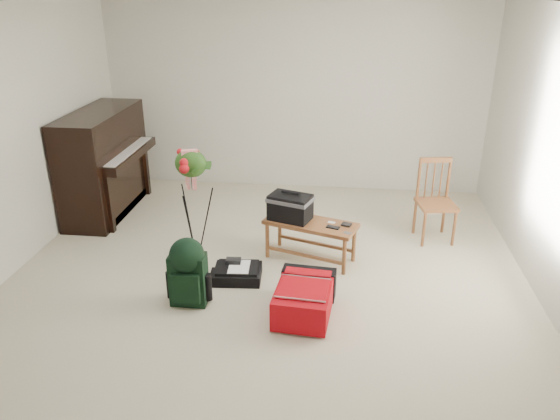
# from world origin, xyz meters

# --- Properties ---
(floor) EXTENTS (5.00, 5.50, 0.01)m
(floor) POSITION_xyz_m (0.00, 0.00, 0.00)
(floor) COLOR beige
(floor) RESTS_ON ground
(ceiling) EXTENTS (5.00, 5.50, 0.01)m
(ceiling) POSITION_xyz_m (0.00, 0.00, 2.50)
(ceiling) COLOR white
(ceiling) RESTS_ON wall_back
(wall_back) EXTENTS (5.00, 0.04, 2.50)m
(wall_back) POSITION_xyz_m (0.00, 2.75, 1.25)
(wall_back) COLOR beige
(wall_back) RESTS_ON floor
(piano) EXTENTS (0.71, 1.50, 1.25)m
(piano) POSITION_xyz_m (-2.19, 1.60, 0.60)
(piano) COLOR black
(piano) RESTS_ON floor
(bench) EXTENTS (1.00, 0.65, 0.72)m
(bench) POSITION_xyz_m (0.23, 0.60, 0.51)
(bench) COLOR brown
(bench) RESTS_ON floor
(dining_chair) EXTENTS (0.45, 0.45, 0.90)m
(dining_chair) POSITION_xyz_m (1.71, 1.27, 0.44)
(dining_chair) COLOR brown
(dining_chair) RESTS_ON floor
(red_suitcase) EXTENTS (0.51, 0.72, 0.29)m
(red_suitcase) POSITION_xyz_m (0.40, -0.34, 0.16)
(red_suitcase) COLOR red
(red_suitcase) RESTS_ON floor
(black_duffel) EXTENTS (0.48, 0.39, 0.19)m
(black_duffel) POSITION_xyz_m (-0.28, 0.12, 0.07)
(black_duffel) COLOR black
(black_duffel) RESTS_ON floor
(green_backpack) EXTENTS (0.32, 0.31, 0.63)m
(green_backpack) POSITION_xyz_m (-0.63, -0.34, 0.35)
(green_backpack) COLOR black
(green_backpack) RESTS_ON floor
(flower_stand) EXTENTS (0.49, 0.49, 1.24)m
(flower_stand) POSITION_xyz_m (-0.75, 0.38, 0.61)
(flower_stand) COLOR black
(flower_stand) RESTS_ON floor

